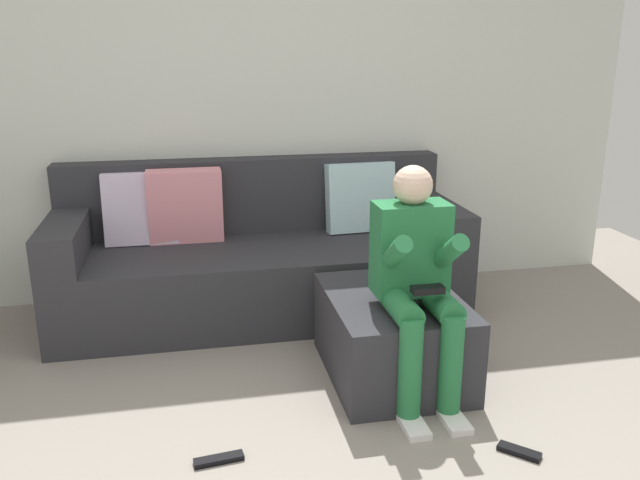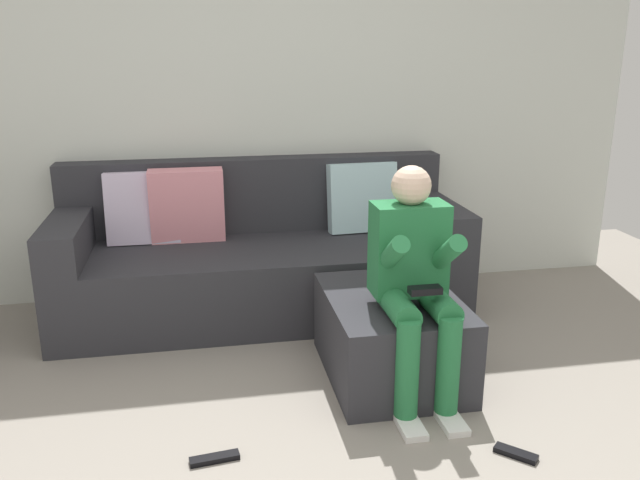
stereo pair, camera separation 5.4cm
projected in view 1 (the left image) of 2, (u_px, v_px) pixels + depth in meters
The scene contains 6 objects.
wall_back at pixel (253, 102), 4.10m from camera, with size 4.98×0.10×2.45m, color silver.
couch_sectional at pixel (258, 259), 3.96m from camera, with size 2.38×0.86×0.89m.
ottoman at pixel (392, 336), 3.20m from camera, with size 0.62×0.81×0.41m, color #2D2D33.
person_seated at pixel (417, 274), 2.91m from camera, with size 0.33×0.58×1.06m.
remote_near_ottoman at pixel (519, 451), 2.62m from camera, with size 0.17×0.05×0.02m, color black.
remote_by_storage_bin at pixel (219, 459), 2.57m from camera, with size 0.20×0.05×0.02m, color black.
Camera 1 is at (-0.43, -1.75, 1.58)m, focal length 36.80 mm.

